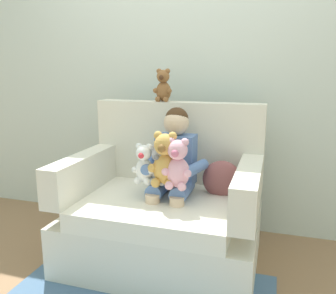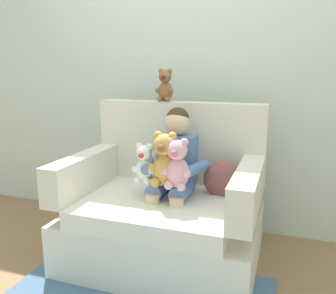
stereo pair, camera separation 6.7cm
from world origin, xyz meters
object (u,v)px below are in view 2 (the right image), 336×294
(throw_pillow, at_px, (223,180))
(plush_honey, at_px, (165,161))
(seated_child, at_px, (174,164))
(armchair, at_px, (165,212))
(plush_brown_on_backrest, at_px, (165,86))
(plush_pink, at_px, (177,165))
(plush_grey, at_px, (159,166))
(plush_white, at_px, (144,164))

(throw_pillow, bearing_deg, plush_honey, -141.34)
(seated_child, relative_size, plush_honey, 2.37)
(armchair, bearing_deg, plush_brown_on_backrest, 109.18)
(armchair, distance_m, plush_pink, 0.44)
(plush_grey, bearing_deg, plush_pink, -38.43)
(plush_honey, bearing_deg, plush_grey, 153.05)
(seated_child, relative_size, plush_white, 3.18)
(plush_white, xyz_separation_m, plush_pink, (0.23, -0.04, 0.03))
(plush_honey, bearing_deg, seated_child, 87.85)
(seated_child, distance_m, plush_grey, 0.15)
(armchair, xyz_separation_m, seated_child, (0.05, 0.03, 0.34))
(throw_pillow, bearing_deg, plush_white, -152.97)
(seated_child, relative_size, plush_pink, 2.60)
(plush_white, relative_size, plush_grey, 1.02)
(seated_child, bearing_deg, plush_grey, -117.09)
(plush_grey, distance_m, throw_pillow, 0.45)
(plush_grey, bearing_deg, plush_white, 165.43)
(plush_white, distance_m, throw_pillow, 0.54)
(plush_honey, relative_size, plush_brown_on_backrest, 1.44)
(plush_pink, bearing_deg, plush_grey, 143.14)
(seated_child, distance_m, plush_white, 0.21)
(armchair, height_order, plush_pink, armchair)
(plush_brown_on_backrest, height_order, throw_pillow, plush_brown_on_backrest)
(plush_pink, bearing_deg, plush_honey, 148.35)
(plush_honey, height_order, throw_pillow, plush_honey)
(throw_pillow, bearing_deg, plush_brown_on_backrest, 156.65)
(armchair, relative_size, plush_pink, 3.96)
(seated_child, xyz_separation_m, plush_brown_on_backrest, (-0.17, 0.30, 0.49))
(plush_grey, distance_m, plush_pink, 0.15)
(plush_white, bearing_deg, plush_honey, 3.44)
(seated_child, bearing_deg, plush_white, -141.46)
(plush_pink, relative_size, plush_brown_on_backrest, 1.32)
(seated_child, height_order, plush_honey, seated_child)
(plush_grey, bearing_deg, armchair, 68.91)
(armchair, relative_size, plush_brown_on_backrest, 5.21)
(plush_brown_on_backrest, bearing_deg, seated_child, -67.36)
(plush_white, xyz_separation_m, plush_brown_on_backrest, (-0.01, 0.45, 0.48))
(plush_white, distance_m, plush_honey, 0.15)
(armchair, xyz_separation_m, throw_pillow, (0.37, 0.12, 0.23))
(plush_honey, relative_size, plush_grey, 1.37)
(plush_honey, xyz_separation_m, plush_brown_on_backrest, (-0.16, 0.46, 0.44))
(plush_honey, distance_m, plush_grey, 0.07)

